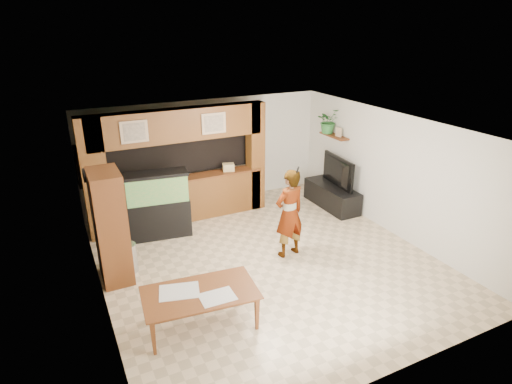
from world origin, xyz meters
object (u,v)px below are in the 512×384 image
aquarium (158,205)px  television (333,172)px  dining_table (201,310)px  person (289,213)px  pantry_cabinet (110,227)px

aquarium → television: size_ratio=1.13×
television → dining_table: size_ratio=0.75×
person → dining_table: person is taller
pantry_cabinet → person: pantry_cabinet is taller
pantry_cabinet → aquarium: size_ratio=1.41×
aquarium → person: bearing=-35.0°
aquarium → person: size_ratio=0.81×
television → aquarium: bearing=90.2°
television → dining_table: television is taller
person → pantry_cabinet: bearing=-20.3°
aquarium → television: bearing=3.1°
person → aquarium: bearing=-51.4°
pantry_cabinet → person: size_ratio=1.14×
pantry_cabinet → person: (3.19, -0.66, -0.12)m
television → person: 2.67m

